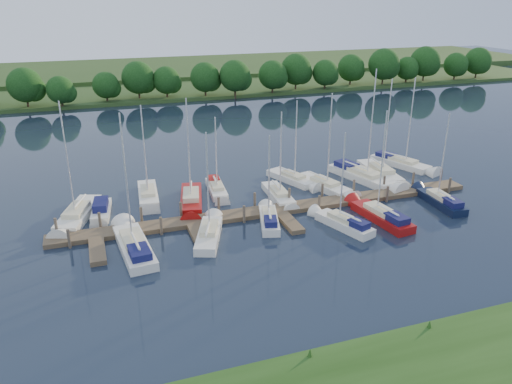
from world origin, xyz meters
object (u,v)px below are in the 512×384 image
object	(u,v)px
motorboat	(101,211)
sailboat_n_5	(279,196)
sailboat_s_2	(269,220)
sailboat_n_0	(77,217)
dock	(280,212)

from	to	relation	value
motorboat	sailboat_n_5	size ratio (longest dim) A/B	0.60
motorboat	sailboat_s_2	size ratio (longest dim) A/B	0.67
sailboat_n_0	motorboat	size ratio (longest dim) A/B	2.02
dock	sailboat_s_2	bearing A→B (deg)	-137.87
sailboat_n_0	sailboat_s_2	size ratio (longest dim) A/B	1.34
sailboat_s_2	motorboat	bearing A→B (deg)	170.04
sailboat_n_5	sailboat_s_2	distance (m)	5.67
dock	motorboat	distance (m)	16.19
sailboat_n_0	motorboat	bearing A→B (deg)	-151.06
motorboat	sailboat_n_0	bearing A→B (deg)	17.31
sailboat_s_2	sailboat_n_5	bearing A→B (deg)	75.32
dock	motorboat	bearing A→B (deg)	161.31
sailboat_n_5	sailboat_s_2	world-z (taller)	sailboat_n_5
dock	sailboat_n_5	xyz separation A→B (m)	(1.28, 3.45, 0.07)
dock	motorboat	xyz separation A→B (m)	(-15.34, 5.19, 0.14)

